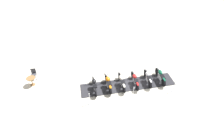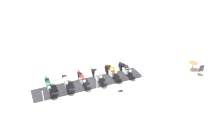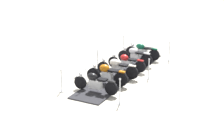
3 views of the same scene
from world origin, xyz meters
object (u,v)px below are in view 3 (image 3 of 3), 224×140
object	(u,v)px
motorcycle_cream	(117,67)
stanchion_right_front	(124,48)
motorcycle_black	(94,82)
stanchion_left_front	(169,54)
stanchion_left_rear	(120,96)
stanchion_right_rear	(62,85)
motorcycle_forest	(142,51)
stanchion_left_mid	(149,72)
motorcycle_maroon	(126,62)
motorcycle_copper	(107,74)
motorcycle_chrome	(134,55)
stanchion_right_mid	(97,63)
info_placard	(78,76)

from	to	relation	value
motorcycle_cream	stanchion_right_front	xyz separation A→B (m)	(3.74, 1.63, -0.16)
motorcycle_black	stanchion_left_front	xyz separation A→B (m)	(6.12, -1.13, -0.15)
stanchion_left_rear	stanchion_right_rear	xyz separation A→B (m)	(-0.18, 2.89, -0.05)
motorcycle_cream	stanchion_left_rear	bearing A→B (deg)	119.55
motorcycle_forest	stanchion_right_front	size ratio (longest dim) A/B	1.83
motorcycle_forest	stanchion_right_front	bearing A→B (deg)	-18.51
stanchion_right_front	stanchion_left_rear	bearing A→B (deg)	-152.66
stanchion_left_mid	stanchion_left_front	distance (m)	3.28
motorcycle_maroon	motorcycle_black	distance (m)	3.31
motorcycle_copper	stanchion_left_front	bearing A→B (deg)	-109.11
motorcycle_forest	motorcycle_black	size ratio (longest dim) A/B	0.97
stanchion_left_mid	motorcycle_chrome	bearing A→B (deg)	45.34
motorcycle_maroon	stanchion_left_mid	xyz separation A→B (m)	(-0.46, -1.52, -0.15)
motorcycle_copper	stanchion_left_mid	xyz separation A→B (m)	(1.74, -1.37, -0.20)
motorcycle_forest	stanchion_right_front	xyz separation A→B (m)	(0.43, 1.44, -0.15)
motorcycle_forest	stanchion_left_front	distance (m)	1.58
stanchion_right_mid	stanchion_left_rear	distance (m)	4.38
motorcycle_chrome	stanchion_right_mid	size ratio (longest dim) A/B	1.89
motorcycle_maroon	stanchion_right_rear	distance (m)	4.09
motorcycle_chrome	motorcycle_forest	bearing A→B (deg)	-85.81
motorcycle_copper	info_placard	world-z (taller)	motorcycle_copper
motorcycle_maroon	info_placard	distance (m)	2.69
motorcycle_cream	motorcycle_copper	distance (m)	1.11
motorcycle_cream	info_placard	distance (m)	1.99
motorcycle_maroon	stanchion_right_front	size ratio (longest dim) A/B	1.90
motorcycle_chrome	stanchion_right_mid	xyz separation A→B (m)	(-1.74, 1.31, -0.16)
motorcycle_black	motorcycle_forest	bearing A→B (deg)	-90.17
stanchion_right_mid	stanchion_left_rear	bearing A→B (deg)	-135.04
stanchion_right_front	stanchion_left_front	distance (m)	2.90
stanchion_right_rear	motorcycle_forest	bearing A→B (deg)	-9.66
motorcycle_maroon	stanchion_right_mid	distance (m)	1.51
motorcycle_chrome	motorcycle_cream	world-z (taller)	motorcycle_chrome
stanchion_left_rear	info_placard	xyz separation A→B (m)	(1.61, 3.31, -0.29)
motorcycle_forest	stanchion_right_rear	bearing A→B (deg)	78.51
motorcycle_black	stanchion_left_front	world-z (taller)	stanchion_left_front
motorcycle_forest	stanchion_left_mid	world-z (taller)	stanchion_left_mid
motorcycle_chrome	stanchion_left_mid	size ratio (longest dim) A/B	2.01
stanchion_left_front	stanchion_right_rear	bearing A→B (deg)	159.69
motorcycle_cream	motorcycle_copper	size ratio (longest dim) A/B	1.07
motorcycle_cream	motorcycle_black	xyz separation A→B (m)	(-2.20, -0.13, -0.02)
stanchion_left_rear	stanchion_right_rear	size ratio (longest dim) A/B	1.09
motorcycle_forest	motorcycle_cream	distance (m)	3.31
motorcycle_maroon	motorcycle_chrome	bearing A→B (deg)	-87.96
motorcycle_chrome	stanchion_left_rear	size ratio (longest dim) A/B	1.85
stanchion_left_mid	info_placard	bearing A→B (deg)	118.25
motorcycle_black	stanchion_right_mid	size ratio (longest dim) A/B	1.96
motorcycle_forest	stanchion_left_front	xyz separation A→B (m)	(0.61, -1.45, -0.17)
stanchion_right_mid	info_placard	world-z (taller)	stanchion_right_mid
motorcycle_copper	stanchion_left_mid	distance (m)	2.23
motorcycle_forest	motorcycle_maroon	distance (m)	2.21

